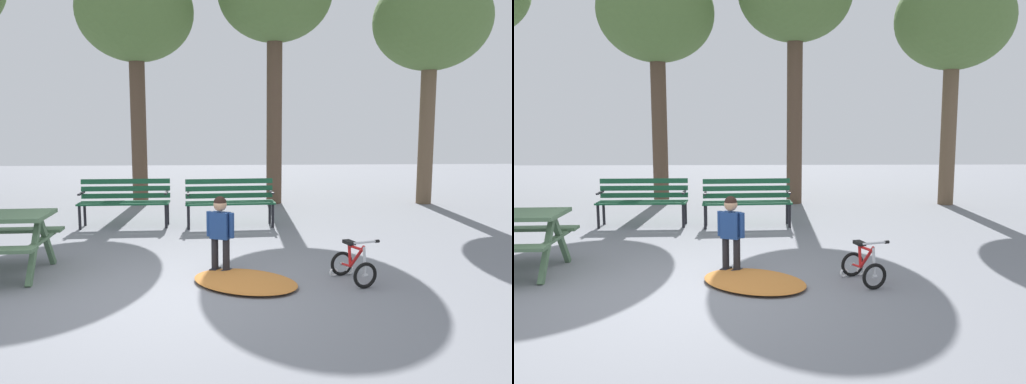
{
  "view_description": "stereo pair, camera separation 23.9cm",
  "coord_description": "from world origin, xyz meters",
  "views": [
    {
      "loc": [
        0.65,
        -5.26,
        1.82
      ],
      "look_at": [
        1.07,
        2.05,
        0.85
      ],
      "focal_mm": 35.3,
      "sensor_mm": 36.0,
      "label": 1
    },
    {
      "loc": [
        0.89,
        -5.27,
        1.82
      ],
      "look_at": [
        1.07,
        2.05,
        0.85
      ],
      "focal_mm": 35.3,
      "sensor_mm": 36.0,
      "label": 2
    }
  ],
  "objects": [
    {
      "name": "leaf_pile",
      "position": [
        0.84,
        0.36,
        0.04
      ],
      "size": [
        1.58,
        1.48,
        0.07
      ],
      "primitive_type": "ellipsoid",
      "rotation": [
        0.0,
        0.0,
        2.55
      ],
      "color": "#B26B2D",
      "rests_on": "ground"
    },
    {
      "name": "park_bench_far_left",
      "position": [
        -1.21,
        3.86,
        0.51
      ],
      "size": [
        1.61,
        0.5,
        0.85
      ],
      "color": "#195133",
      "rests_on": "ground"
    },
    {
      "name": "ground",
      "position": [
        0.0,
        0.0,
        0.0
      ],
      "size": [
        36.0,
        36.0,
        0.0
      ],
      "primitive_type": "plane",
      "color": "slate"
    },
    {
      "name": "park_bench_left",
      "position": [
        0.69,
        3.78,
        0.51
      ],
      "size": [
        1.63,
        0.57,
        0.85
      ],
      "color": "#195133",
      "rests_on": "ground"
    },
    {
      "name": "child_standing",
      "position": [
        0.56,
        0.8,
        0.56
      ],
      "size": [
        0.34,
        0.25,
        0.97
      ],
      "color": "black",
      "rests_on": "ground"
    },
    {
      "name": "tree_left",
      "position": [
        -1.37,
        6.47,
        4.26
      ],
      "size": [
        2.6,
        2.6,
        5.43
      ],
      "color": "brown",
      "rests_on": "ground"
    },
    {
      "name": "tree_right",
      "position": [
        5.26,
        6.21,
        4.09
      ],
      "size": [
        2.6,
        2.6,
        5.26
      ],
      "color": "brown",
      "rests_on": "ground"
    },
    {
      "name": "kids_bicycle",
      "position": [
        2.11,
        0.39,
        0.2
      ],
      "size": [
        0.49,
        0.62,
        0.54
      ],
      "color": "black",
      "rests_on": "ground"
    }
  ]
}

